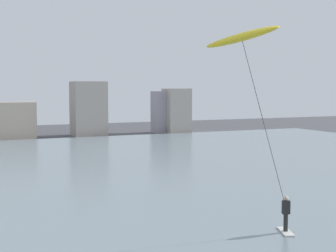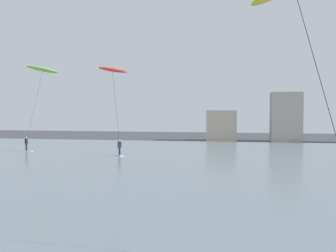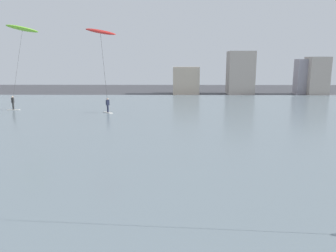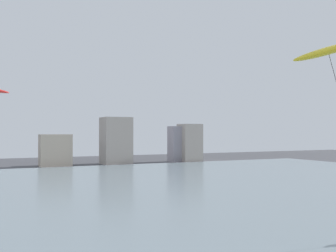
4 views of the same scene
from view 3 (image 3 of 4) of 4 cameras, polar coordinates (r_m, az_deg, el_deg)
name	(u,v)px [view 3 (image 3 of 4)]	position (r m, az deg, el deg)	size (l,w,h in m)	color
water_bay	(203,126)	(29.87, 6.01, 0.04)	(84.00, 52.00, 0.10)	gray
far_shore_buildings	(258,76)	(59.60, 15.25, 8.41)	(26.24, 4.44, 7.36)	#B7A893
kitesurfer_red	(101,37)	(35.45, -11.53, 14.81)	(3.97, 3.78, 9.11)	silver
kitesurfer_lime	(22,34)	(45.12, -23.98, 14.33)	(3.76, 4.94, 10.12)	silver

